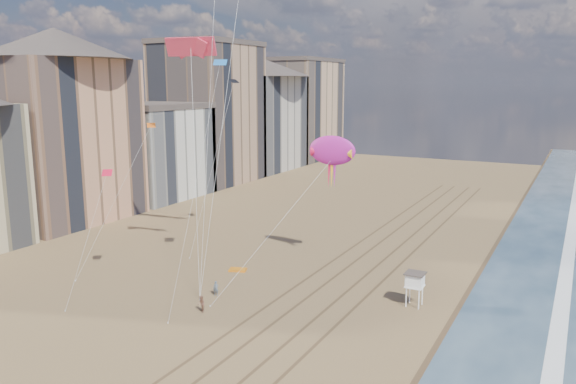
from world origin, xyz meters
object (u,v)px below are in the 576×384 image
(lifeguard_stand, at_px, (415,280))
(show_kite, at_px, (332,151))
(kite_flyer_b, at_px, (201,304))
(kite_flyer_a, at_px, (216,288))
(grounded_kite, at_px, (238,270))

(lifeguard_stand, xyz_separation_m, show_kite, (-11.87, 7.56, 10.65))
(lifeguard_stand, height_order, kite_flyer_b, lifeguard_stand)
(kite_flyer_a, bearing_deg, lifeguard_stand, 0.06)
(lifeguard_stand, distance_m, kite_flyer_a, 19.15)
(show_kite, xyz_separation_m, kite_flyer_b, (-4.83, -18.12, -12.37))
(kite_flyer_b, bearing_deg, kite_flyer_a, 147.95)
(grounded_kite, distance_m, kite_flyer_a, 7.60)
(kite_flyer_b, bearing_deg, lifeguard_stand, 73.54)
(lifeguard_stand, distance_m, show_kite, 17.65)
(lifeguard_stand, distance_m, grounded_kite, 20.23)
(lifeguard_stand, xyz_separation_m, kite_flyer_b, (-16.70, -10.57, -1.72))
(lifeguard_stand, relative_size, kite_flyer_a, 2.20)
(lifeguard_stand, height_order, grounded_kite, lifeguard_stand)
(grounded_kite, relative_size, kite_flyer_b, 1.20)
(kite_flyer_a, bearing_deg, show_kite, 46.79)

